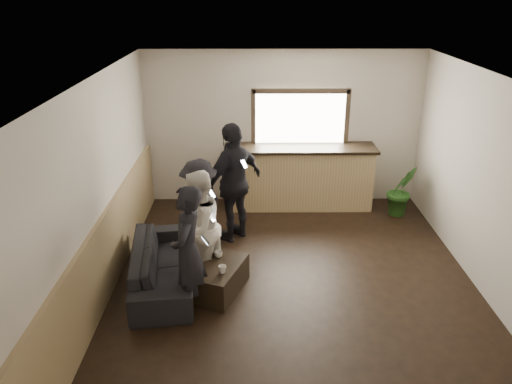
{
  "coord_description": "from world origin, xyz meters",
  "views": [
    {
      "loc": [
        -0.55,
        -5.81,
        3.83
      ],
      "look_at": [
        -0.51,
        0.4,
        1.23
      ],
      "focal_mm": 35.0,
      "sensor_mm": 36.0,
      "label": 1
    }
  ],
  "objects_px": {
    "coffee_table": "(220,279)",
    "bar_counter": "(299,173)",
    "potted_plant": "(402,190)",
    "sofa": "(162,265)",
    "cup_b": "(222,269)",
    "person_d": "(234,182)",
    "person_c": "(200,208)",
    "cup_a": "(218,254)",
    "person_b": "(198,228)",
    "person_a": "(188,251)"
  },
  "relations": [
    {
      "from": "coffee_table",
      "to": "bar_counter",
      "type": "bearing_deg",
      "value": 65.4
    },
    {
      "from": "bar_counter",
      "to": "coffee_table",
      "type": "xyz_separation_m",
      "value": [
        -1.29,
        -2.82,
        -0.44
      ]
    },
    {
      "from": "potted_plant",
      "to": "sofa",
      "type": "bearing_deg",
      "value": -150.26
    },
    {
      "from": "cup_b",
      "to": "person_d",
      "type": "height_order",
      "value": "person_d"
    },
    {
      "from": "bar_counter",
      "to": "sofa",
      "type": "relative_size",
      "value": 1.36
    },
    {
      "from": "sofa",
      "to": "cup_b",
      "type": "height_order",
      "value": "sofa"
    },
    {
      "from": "bar_counter",
      "to": "cup_b",
      "type": "bearing_deg",
      "value": -112.7
    },
    {
      "from": "sofa",
      "to": "cup_b",
      "type": "xyz_separation_m",
      "value": [
        0.84,
        -0.37,
        0.15
      ]
    },
    {
      "from": "cup_b",
      "to": "person_c",
      "type": "height_order",
      "value": "person_c"
    },
    {
      "from": "person_c",
      "to": "person_d",
      "type": "bearing_deg",
      "value": 163.79
    },
    {
      "from": "cup_a",
      "to": "person_c",
      "type": "bearing_deg",
      "value": 111.05
    },
    {
      "from": "cup_b",
      "to": "person_b",
      "type": "distance_m",
      "value": 0.68
    },
    {
      "from": "bar_counter",
      "to": "person_a",
      "type": "relative_size",
      "value": 1.6
    },
    {
      "from": "coffee_table",
      "to": "person_d",
      "type": "height_order",
      "value": "person_d"
    },
    {
      "from": "person_a",
      "to": "person_d",
      "type": "distance_m",
      "value": 2.04
    },
    {
      "from": "person_b",
      "to": "person_c",
      "type": "height_order",
      "value": "person_b"
    },
    {
      "from": "bar_counter",
      "to": "potted_plant",
      "type": "bearing_deg",
      "value": -12.91
    },
    {
      "from": "bar_counter",
      "to": "person_a",
      "type": "height_order",
      "value": "bar_counter"
    },
    {
      "from": "cup_a",
      "to": "person_c",
      "type": "height_order",
      "value": "person_c"
    },
    {
      "from": "cup_b",
      "to": "person_b",
      "type": "relative_size",
      "value": 0.07
    },
    {
      "from": "bar_counter",
      "to": "person_b",
      "type": "bearing_deg",
      "value": -122.28
    },
    {
      "from": "person_a",
      "to": "person_b",
      "type": "bearing_deg",
      "value": -176.7
    },
    {
      "from": "person_a",
      "to": "sofa",
      "type": "bearing_deg",
      "value": -136.39
    },
    {
      "from": "sofa",
      "to": "person_a",
      "type": "relative_size",
      "value": 1.18
    },
    {
      "from": "person_a",
      "to": "person_c",
      "type": "distance_m",
      "value": 1.46
    },
    {
      "from": "coffee_table",
      "to": "cup_a",
      "type": "bearing_deg",
      "value": 99.18
    },
    {
      "from": "person_a",
      "to": "person_c",
      "type": "height_order",
      "value": "person_a"
    },
    {
      "from": "cup_b",
      "to": "person_d",
      "type": "bearing_deg",
      "value": 86.56
    },
    {
      "from": "potted_plant",
      "to": "person_a",
      "type": "distance_m",
      "value": 4.45
    },
    {
      "from": "bar_counter",
      "to": "potted_plant",
      "type": "distance_m",
      "value": 1.83
    },
    {
      "from": "bar_counter",
      "to": "sofa",
      "type": "height_order",
      "value": "bar_counter"
    },
    {
      "from": "coffee_table",
      "to": "person_b",
      "type": "bearing_deg",
      "value": 134.41
    },
    {
      "from": "bar_counter",
      "to": "potted_plant",
      "type": "relative_size",
      "value": 2.91
    },
    {
      "from": "cup_a",
      "to": "person_a",
      "type": "height_order",
      "value": "person_a"
    },
    {
      "from": "cup_b",
      "to": "cup_a",
      "type": "bearing_deg",
      "value": 101.34
    },
    {
      "from": "coffee_table",
      "to": "person_c",
      "type": "distance_m",
      "value": 1.23
    },
    {
      "from": "sofa",
      "to": "cup_a",
      "type": "distance_m",
      "value": 0.78
    },
    {
      "from": "sofa",
      "to": "person_d",
      "type": "height_order",
      "value": "person_d"
    },
    {
      "from": "coffee_table",
      "to": "person_c",
      "type": "xyz_separation_m",
      "value": [
        -0.35,
        1.04,
        0.56
      ]
    },
    {
      "from": "sofa",
      "to": "person_b",
      "type": "distance_m",
      "value": 0.72
    },
    {
      "from": "sofa",
      "to": "coffee_table",
      "type": "height_order",
      "value": "sofa"
    },
    {
      "from": "bar_counter",
      "to": "person_c",
      "type": "distance_m",
      "value": 2.42
    },
    {
      "from": "potted_plant",
      "to": "person_c",
      "type": "bearing_deg",
      "value": -158.16
    },
    {
      "from": "person_b",
      "to": "sofa",
      "type": "bearing_deg",
      "value": -51.56
    },
    {
      "from": "potted_plant",
      "to": "person_b",
      "type": "distance_m",
      "value": 3.98
    },
    {
      "from": "cup_a",
      "to": "person_d",
      "type": "height_order",
      "value": "person_d"
    },
    {
      "from": "potted_plant",
      "to": "person_c",
      "type": "height_order",
      "value": "person_c"
    },
    {
      "from": "potted_plant",
      "to": "person_b",
      "type": "xyz_separation_m",
      "value": [
        -3.36,
        -2.1,
        0.34
      ]
    },
    {
      "from": "cup_b",
      "to": "person_b",
      "type": "height_order",
      "value": "person_b"
    },
    {
      "from": "sofa",
      "to": "person_c",
      "type": "relative_size",
      "value": 1.32
    }
  ]
}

